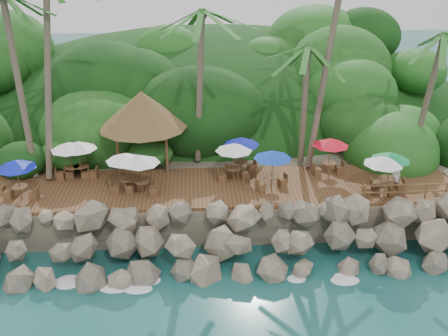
{
  "coord_description": "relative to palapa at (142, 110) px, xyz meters",
  "views": [
    {
      "loc": [
        -1.49,
        -19.93,
        15.15
      ],
      "look_at": [
        0.0,
        6.0,
        3.4
      ],
      "focal_mm": 41.44,
      "sensor_mm": 36.0,
      "label": 1
    }
  ],
  "objects": [
    {
      "name": "palms",
      "position": [
        4.8,
        -0.56,
        6.03
      ],
      "size": [
        29.14,
        7.33,
        13.02
      ],
      "color": "brown",
      "rests_on": "ground"
    },
    {
      "name": "palapa",
      "position": [
        0.0,
        0.0,
        0.0
      ],
      "size": [
        5.27,
        5.27,
        4.6
      ],
      "color": "brown",
      "rests_on": "ground"
    },
    {
      "name": "jungle_hill",
      "position": [
        4.63,
        14.18,
        -5.79
      ],
      "size": [
        44.8,
        28.0,
        15.4
      ],
      "primitive_type": "ellipsoid",
      "color": "#143811",
      "rests_on": "ground"
    },
    {
      "name": "railing",
      "position": [
        15.14,
        -5.67,
        -2.88
      ],
      "size": [
        7.2,
        0.1,
        1.0
      ],
      "color": "brown",
      "rests_on": "terrace"
    },
    {
      "name": "terrace",
      "position": [
        4.63,
        -3.32,
        -3.59
      ],
      "size": [
        26.0,
        5.0,
        0.2
      ],
      "primitive_type": "cube",
      "color": "brown",
      "rests_on": "land_base"
    },
    {
      "name": "land_base",
      "position": [
        4.63,
        6.68,
        -4.74
      ],
      "size": [
        32.0,
        25.2,
        2.1
      ],
      "primitive_type": "cube",
      "color": "gray",
      "rests_on": "ground"
    },
    {
      "name": "waiter",
      "position": [
        13.97,
        -4.28,
        -2.71
      ],
      "size": [
        0.66,
        0.54,
        1.56
      ],
      "primitive_type": "imported",
      "rotation": [
        0.0,
        0.0,
        2.8
      ],
      "color": "white",
      "rests_on": "terrace"
    },
    {
      "name": "foam_line",
      "position": [
        4.63,
        -9.02,
        -5.76
      ],
      "size": [
        25.2,
        0.8,
        0.06
      ],
      "color": "white",
      "rests_on": "ground"
    },
    {
      "name": "jungle_foliage",
      "position": [
        4.63,
        5.68,
        -5.79
      ],
      "size": [
        44.0,
        16.0,
        12.0
      ],
      "primitive_type": null,
      "color": "#143811",
      "rests_on": "ground"
    },
    {
      "name": "dining_clusters",
      "position": [
        3.74,
        -3.21,
        -1.6
      ],
      "size": [
        21.84,
        5.3,
        2.28
      ],
      "color": "brown",
      "rests_on": "terrace"
    },
    {
      "name": "ground",
      "position": [
        4.63,
        -9.32,
        -5.79
      ],
      "size": [
        140.0,
        140.0,
        0.0
      ],
      "primitive_type": "plane",
      "color": "#19514F",
      "rests_on": "ground"
    },
    {
      "name": "seawall",
      "position": [
        4.63,
        -7.32,
        -4.64
      ],
      "size": [
        29.0,
        4.0,
        2.3
      ],
      "primitive_type": null,
      "color": "gray",
      "rests_on": "ground"
    }
  ]
}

